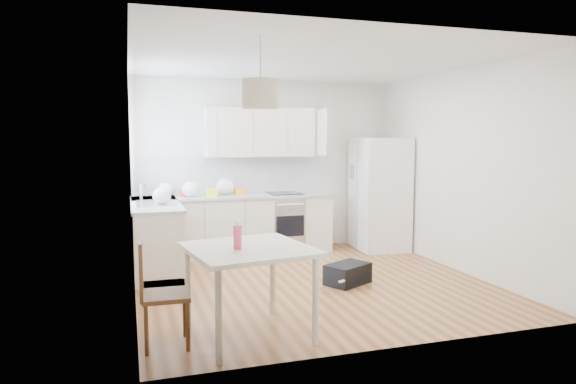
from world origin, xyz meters
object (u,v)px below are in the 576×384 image
(refrigerator, at_px, (380,194))
(dining_table, at_px, (249,257))
(dining_chair, at_px, (166,293))
(gym_bag, at_px, (348,274))

(refrigerator, bearing_deg, dining_table, -130.04)
(dining_chair, xyz_separation_m, gym_bag, (2.26, 1.28, -0.35))
(dining_table, xyz_separation_m, gym_bag, (1.54, 1.28, -0.60))
(dining_table, height_order, dining_chair, dining_chair)
(dining_table, bearing_deg, dining_chair, 170.72)
(refrigerator, bearing_deg, gym_bag, -123.94)
(refrigerator, relative_size, gym_bag, 3.32)
(refrigerator, relative_size, dining_table, 1.50)
(dining_table, bearing_deg, refrigerator, 37.12)
(dining_chair, bearing_deg, gym_bag, 31.09)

